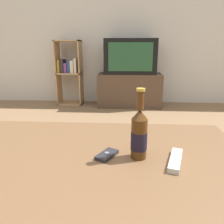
# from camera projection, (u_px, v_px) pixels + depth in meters

# --- Properties ---
(back_wall) EXTENTS (8.00, 0.05, 2.60)m
(back_wall) POSITION_uv_depth(u_px,v_px,m) (117.00, 24.00, 3.55)
(back_wall) COLOR beige
(back_wall) RESTS_ON ground_plane
(coffee_table) EXTENTS (1.32, 0.82, 0.48)m
(coffee_table) POSITION_uv_depth(u_px,v_px,m) (87.00, 169.00, 0.89)
(coffee_table) COLOR brown
(coffee_table) RESTS_ON ground_plane
(tv_stand) EXTENTS (1.00, 0.45, 0.53)m
(tv_stand) POSITION_uv_depth(u_px,v_px,m) (129.00, 90.00, 3.54)
(tv_stand) COLOR #4C3828
(tv_stand) RESTS_ON ground_plane
(television) EXTENTS (0.79, 0.46, 0.53)m
(television) POSITION_uv_depth(u_px,v_px,m) (130.00, 56.00, 3.39)
(television) COLOR black
(television) RESTS_ON tv_stand
(bookshelf) EXTENTS (0.40, 0.30, 1.04)m
(bookshelf) POSITION_uv_depth(u_px,v_px,m) (69.00, 71.00, 3.60)
(bookshelf) COLOR tan
(bookshelf) RESTS_ON ground_plane
(beer_bottle) EXTENTS (0.06, 0.06, 0.28)m
(beer_bottle) POSITION_uv_depth(u_px,v_px,m) (139.00, 135.00, 0.83)
(beer_bottle) COLOR #47280F
(beer_bottle) RESTS_ON coffee_table
(cell_phone) EXTENTS (0.09, 0.11, 0.02)m
(cell_phone) POSITION_uv_depth(u_px,v_px,m) (107.00, 155.00, 0.87)
(cell_phone) COLOR #232328
(cell_phone) RESTS_ON coffee_table
(remote_control) EXTENTS (0.09, 0.18, 0.02)m
(remote_control) POSITION_uv_depth(u_px,v_px,m) (175.00, 160.00, 0.82)
(remote_control) COLOR beige
(remote_control) RESTS_ON coffee_table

